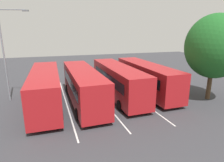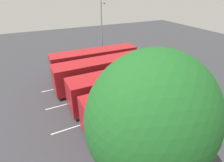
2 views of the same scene
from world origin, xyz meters
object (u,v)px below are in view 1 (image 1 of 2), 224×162
Objects in this scene: bus_far_right at (45,87)px; street_lamp at (6,50)px; depot_tree at (214,47)px; bus_far_left at (146,77)px; bus_center_left at (118,80)px; bus_center_right at (83,85)px; pedestrian at (91,73)px.

bus_far_right is 1.28× the size of street_lamp.
street_lamp reaches higher than depot_tree.
street_lamp reaches higher than bus_far_right.
bus_far_left is 1.28× the size of street_lamp.
bus_center_left and bus_center_right have the same top height.
bus_far_left is 14.67m from street_lamp.
pedestrian is (8.49, -5.95, -0.88)m from bus_far_right.
bus_far_right is at bearing 92.19° from bus_center_left.
bus_center_right is 9.14m from pedestrian.
bus_center_left is at bearing 67.62° from depot_tree.
bus_center_right is at bearing 1.05° from pedestrian.
pedestrian is 0.18× the size of street_lamp.
pedestrian is 16.07m from depot_tree.
bus_center_left is 10.13m from depot_tree.
street_lamp reaches higher than pedestrian.
bus_center_left is 8.20m from pedestrian.
bus_far_left is at bearing -85.82° from bus_far_right.
bus_center_right is 1.00× the size of bus_far_right.
depot_tree is at bearing 57.87° from pedestrian.
bus_center_right reaches higher than pedestrian.
bus_far_left is 1.00× the size of bus_center_left.
bus_center_left is at bearing -86.20° from bus_far_right.
bus_center_right is at bearing 99.25° from bus_center_left.
bus_center_left is at bearing -81.09° from bus_center_right.
bus_center_right is 13.43m from depot_tree.
pedestrian is (8.76, -2.48, -0.88)m from bus_center_right.
street_lamp reaches higher than bus_center_right.
pedestrian is at bearing 30.81° from bus_far_left.
depot_tree reaches higher than bus_center_right.
bus_center_left and bus_far_right have the same top height.
bus_center_right is 8.06m from street_lamp.
bus_far_left and bus_far_right have the same top height.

